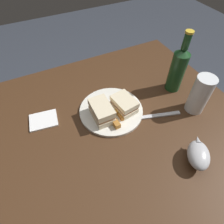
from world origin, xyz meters
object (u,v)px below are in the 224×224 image
sandwich_half_left (102,111)px  cider_bottle (178,68)px  pint_glass (199,97)px  plate (111,110)px  napkin (44,120)px  fork (159,115)px  sandwich_half_right (124,104)px  gravy_boat (198,155)px

sandwich_half_left → cider_bottle: size_ratio=0.41×
sandwich_half_left → pint_glass: pint_glass is taller
sandwich_half_left → plate: bearing=-159.2°
napkin → fork: bearing=157.0°
plate → napkin: size_ratio=2.44×
sandwich_half_left → fork: sandwich_half_left is taller
plate → fork: (-0.17, 0.11, -0.00)m
sandwich_half_left → fork: size_ratio=0.65×
sandwich_half_left → napkin: 0.24m
sandwich_half_right → gravy_boat: (-0.11, 0.31, -0.00)m
sandwich_half_left → pint_glass: bearing=161.8°
plate → sandwich_half_left: (0.05, 0.02, 0.04)m
plate → pint_glass: size_ratio=1.60×
cider_bottle → napkin: size_ratio=2.55×
sandwich_half_right → cider_bottle: 0.29m
sandwich_half_right → gravy_boat: bearing=110.1°
plate → pint_glass: (-0.33, 0.14, 0.07)m
pint_glass → napkin: 0.64m
gravy_boat → cider_bottle: size_ratio=0.48×
napkin → fork: napkin is taller
plate → fork: plate is taller
gravy_boat → cider_bottle: bearing=-115.7°
sandwich_half_right → pint_glass: pint_glass is taller
plate → sandwich_half_left: 0.07m
pint_glass → gravy_boat: size_ratio=1.26×
plate → gravy_boat: gravy_boat is taller
sandwich_half_right → cider_bottle: cider_bottle is taller
cider_bottle → pint_glass: bearing=90.1°
cider_bottle → fork: 0.22m
cider_bottle → fork: bearing=36.9°
sandwich_half_left → pint_glass: 0.40m
sandwich_half_right → gravy_boat: size_ratio=0.85×
fork → plate: bearing=-16.7°
pint_glass → napkin: pint_glass is taller
gravy_boat → fork: (-0.01, -0.22, -0.04)m
sandwich_half_right → fork: (-0.12, 0.09, -0.04)m
napkin → sandwich_half_right: bearing=163.3°
pint_glass → fork: 0.17m
sandwich_half_left → sandwich_half_right: (-0.10, 0.00, -0.01)m
napkin → plate: bearing=164.4°
sandwich_half_right → fork: 0.16m
plate → fork: size_ratio=1.49×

